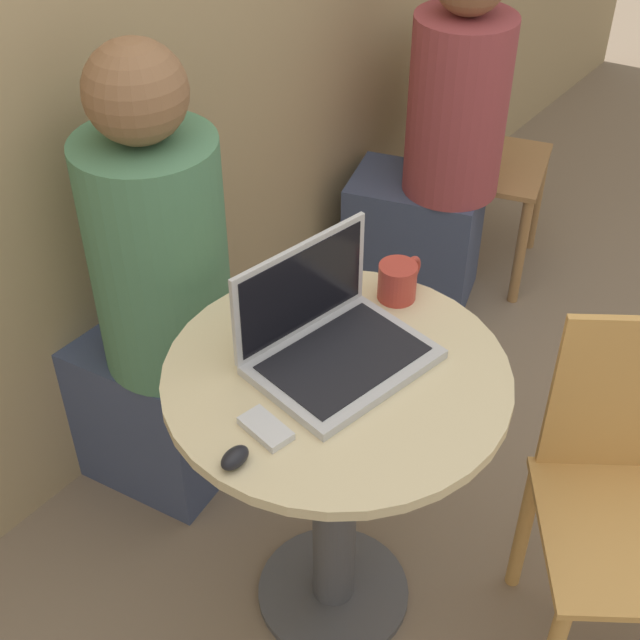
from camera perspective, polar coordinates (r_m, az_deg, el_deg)
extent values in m
plane|color=#7F6B56|center=(2.32, 0.85, -17.08)|extent=(12.00, 12.00, 0.00)
cube|color=tan|center=(2.00, -19.21, 18.72)|extent=(7.00, 0.05, 2.60)
cylinder|color=#4C4C51|center=(2.31, 0.85, -16.95)|extent=(0.37, 0.37, 0.02)
cylinder|color=#4C4C51|center=(2.02, 0.95, -11.23)|extent=(0.10, 0.10, 0.70)
cylinder|color=beige|center=(1.76, 1.07, -3.65)|extent=(0.69, 0.69, 0.02)
cube|color=#B7B7BC|center=(1.76, 1.50, -2.70)|extent=(0.38, 0.30, 0.02)
cube|color=black|center=(1.75, 1.50, -2.42)|extent=(0.33, 0.25, 0.00)
cube|color=#B7B7BC|center=(1.76, -1.25, 2.05)|extent=(0.34, 0.07, 0.21)
cube|color=black|center=(1.75, -1.12, 1.96)|extent=(0.31, 0.06, 0.18)
cube|color=silver|center=(1.63, -3.49, -6.94)|extent=(0.07, 0.11, 0.02)
ellipsoid|color=black|center=(1.58, -5.60, -8.69)|extent=(0.06, 0.04, 0.03)
cylinder|color=#B2382D|center=(1.92, 4.97, 2.47)|extent=(0.08, 0.08, 0.08)
torus|color=#B2382D|center=(1.96, 5.88, 3.25)|extent=(0.06, 0.02, 0.06)
cylinder|color=tan|center=(2.23, 12.91, -12.87)|extent=(0.04, 0.04, 0.42)
cube|color=tan|center=(2.00, 19.69, -12.82)|extent=(0.56, 0.56, 0.02)
cube|color=tan|center=(1.97, 19.77, -4.56)|extent=(0.23, 0.31, 0.41)
cube|color=#3D4766|center=(2.48, -11.01, -5.17)|extent=(0.37, 0.49, 0.45)
cylinder|color=#4C7F5B|center=(2.09, -10.29, 4.01)|extent=(0.32, 0.32, 0.59)
sphere|color=brown|center=(1.89, -11.73, 14.12)|extent=(0.22, 0.22, 0.22)
cylinder|color=#9E7042|center=(3.10, 12.70, 4.26)|extent=(0.04, 0.04, 0.41)
cylinder|color=#9E7042|center=(3.40, 13.70, 7.48)|extent=(0.04, 0.04, 0.41)
cylinder|color=#9E7042|center=(3.14, 6.30, 5.58)|extent=(0.04, 0.04, 0.41)
cylinder|color=#9E7042|center=(3.44, 7.82, 8.66)|extent=(0.04, 0.04, 0.41)
cube|color=#9E7042|center=(3.16, 10.58, 9.85)|extent=(0.50, 0.50, 0.02)
cube|color=#9E7042|center=(3.09, 7.48, 13.82)|extent=(0.36, 0.13, 0.39)
cube|color=#3D4766|center=(3.09, 5.95, 5.26)|extent=(0.41, 0.50, 0.44)
cylinder|color=#993D42|center=(2.82, 8.79, 13.32)|extent=(0.31, 0.31, 0.56)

